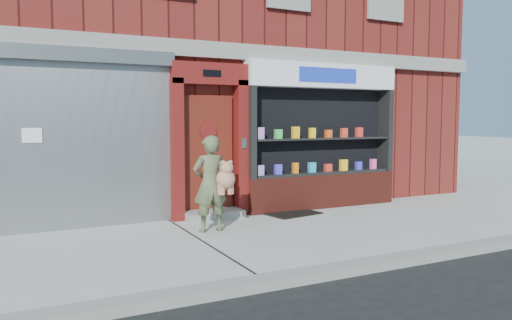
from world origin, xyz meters
TOP-DOWN VIEW (x-y plane):
  - ground at (0.00, 0.00)m, footprint 80.00×80.00m
  - curb at (0.00, -2.15)m, footprint 60.00×0.30m
  - building at (-0.00, 5.99)m, footprint 12.00×8.16m
  - shutter_bay at (-3.00, 1.93)m, footprint 3.10×0.30m
  - red_door_bay at (-0.75, 1.86)m, footprint 1.52×0.58m
  - pharmacy_bay at (1.75, 1.81)m, footprint 3.50×0.41m
  - woman at (-1.17, 0.71)m, footprint 0.68×0.47m
  - doormat at (0.80, 1.42)m, footprint 1.12×0.88m

SIDE VIEW (x-z plane):
  - ground at x=0.00m, z-range 0.00..0.00m
  - doormat at x=0.80m, z-range 0.00..0.03m
  - curb at x=0.00m, z-range 0.00..0.12m
  - woman at x=-1.17m, z-range 0.01..1.61m
  - pharmacy_bay at x=1.75m, z-range -0.13..2.87m
  - red_door_bay at x=-0.75m, z-range 0.01..2.91m
  - shutter_bay at x=-3.00m, z-range 0.20..3.24m
  - building at x=0.00m, z-range 0.00..8.00m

